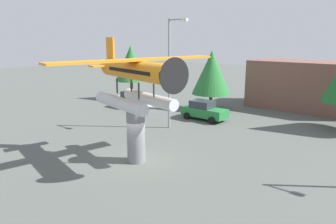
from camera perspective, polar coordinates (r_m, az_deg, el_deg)
name	(u,v)px	position (r m, az deg, el deg)	size (l,w,h in m)	color
ground_plane	(137,161)	(19.54, -5.74, -8.88)	(140.00, 140.00, 0.00)	#515651
display_pedestal	(136,135)	(18.96, -5.85, -4.10)	(1.10, 1.10, 3.41)	slate
floatplane_monument	(136,79)	(18.14, -5.88, 6.04)	(7.15, 10.40, 4.00)	silver
car_near_white	(133,100)	(34.12, -6.35, 2.23)	(4.20, 2.02, 1.76)	white
car_mid_green	(204,110)	(29.12, 6.54, 0.33)	(4.20, 2.02, 1.76)	#237A38
streetlight_primary	(171,67)	(25.44, 0.53, 8.14)	(1.84, 0.28, 8.86)	gray
storefront_building	(304,85)	(36.32, 23.54, 4.50)	(10.86, 5.64, 5.04)	brown
tree_west	(131,63)	(38.67, -6.75, 8.77)	(3.83, 3.83, 6.55)	brown
tree_east	(212,73)	(32.95, 7.93, 7.12)	(4.03, 4.03, 6.16)	brown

